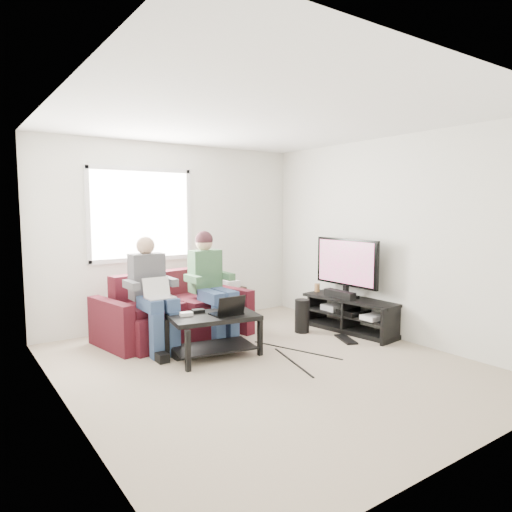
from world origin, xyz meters
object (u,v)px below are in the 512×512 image
object	(u,v)px
tv_stand	(351,316)
tv	(346,264)
sofa	(173,314)
coffee_table	(214,325)
end_table	(231,302)
subwoofer	(302,316)

from	to	relation	value
tv_stand	tv	distance (m)	0.72
sofa	tv_stand	distance (m)	2.41
coffee_table	end_table	bearing A→B (deg)	51.59
sofa	end_table	size ratio (longest dim) A/B	3.23
tv	subwoofer	bearing A→B (deg)	157.69
coffee_table	end_table	world-z (taller)	end_table
coffee_table	end_table	xyz separation A→B (m)	(1.08, 1.36, -0.09)
end_table	sofa	bearing A→B (deg)	-160.94
sofa	tv_stand	bearing A→B (deg)	-27.18
end_table	tv	bearing A→B (deg)	-54.29
subwoofer	tv_stand	bearing A→B (deg)	-30.08
tv	subwoofer	distance (m)	0.94
tv_stand	end_table	distance (m)	1.80
subwoofer	end_table	distance (m)	1.23
tv	subwoofer	world-z (taller)	tv
coffee_table	subwoofer	xyz separation A→B (m)	(1.50, 0.20, -0.13)
coffee_table	end_table	size ratio (longest dim) A/B	1.76
sofa	tv_stand	xyz separation A→B (m)	(2.14, -1.10, -0.11)
sofa	tv	world-z (taller)	tv
coffee_table	tv_stand	size ratio (longest dim) A/B	0.74
tv	end_table	distance (m)	1.84
tv_stand	subwoofer	world-z (taller)	tv_stand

